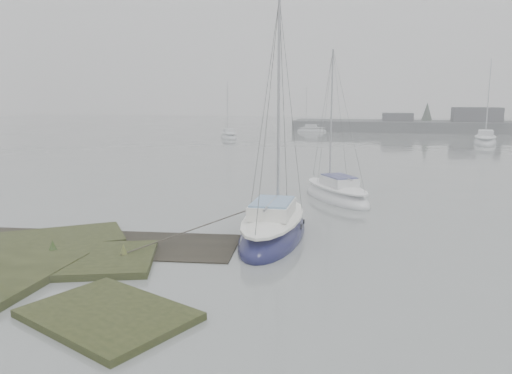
% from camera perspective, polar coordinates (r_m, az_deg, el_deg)
% --- Properties ---
extents(ground, '(160.00, 160.00, 0.00)m').
position_cam_1_polar(ground, '(40.40, 4.01, 3.58)').
color(ground, slate).
rests_on(ground, ground).
extents(sailboat_main, '(2.02, 6.07, 8.56)m').
position_cam_1_polar(sailboat_main, '(17.04, 2.01, -4.92)').
color(sailboat_main, '#13143D').
rests_on(sailboat_main, ground).
extents(sailboat_white, '(4.24, 5.37, 7.41)m').
position_cam_1_polar(sailboat_white, '(23.55, 9.15, -0.85)').
color(sailboat_white, silver).
rests_on(sailboat_white, ground).
extents(sailboat_far_a, '(3.57, 5.19, 7.01)m').
position_cam_1_polar(sailboat_far_a, '(57.63, -3.13, 5.83)').
color(sailboat_far_a, silver).
rests_on(sailboat_far_a, ground).
extents(sailboat_far_b, '(3.35, 6.73, 9.09)m').
position_cam_1_polar(sailboat_far_b, '(55.27, 24.70, 4.77)').
color(sailboat_far_b, silver).
rests_on(sailboat_far_b, ground).
extents(sailboat_far_c, '(4.76, 2.29, 6.45)m').
position_cam_1_polar(sailboat_far_c, '(68.45, 6.21, 6.48)').
color(sailboat_far_c, silver).
rests_on(sailboat_far_c, ground).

